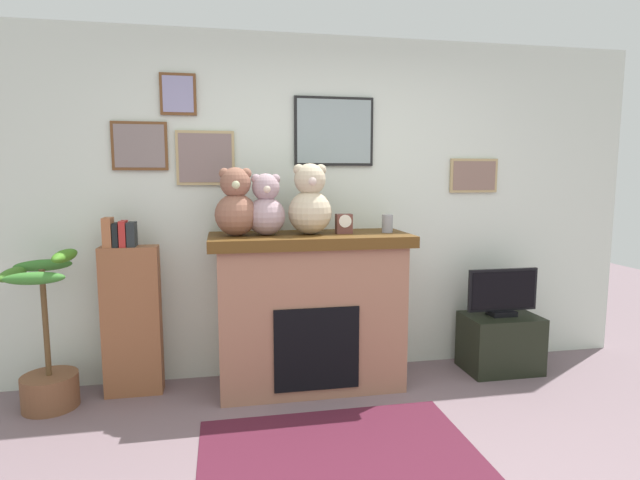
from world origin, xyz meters
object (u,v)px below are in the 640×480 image
(teddy_bear_cream, at_px, (236,205))
(teddy_bear_grey, at_px, (266,208))
(television, at_px, (503,293))
(mantel_clock, at_px, (344,224))
(tv_stand, at_px, (500,343))
(bookshelf, at_px, (131,315))
(teddy_bear_brown, at_px, (310,203))
(candle_jar, at_px, (387,224))
(fireplace, at_px, (310,310))
(potted_plant, at_px, (47,356))

(teddy_bear_cream, relative_size, teddy_bear_grey, 1.10)
(television, xyz_separation_m, mantel_clock, (-1.29, -0.00, 0.58))
(tv_stand, distance_m, television, 0.41)
(tv_stand, bearing_deg, bookshelf, 177.96)
(bookshelf, distance_m, teddy_bear_brown, 1.49)
(tv_stand, relative_size, teddy_bear_cream, 1.21)
(teddy_bear_grey, bearing_deg, candle_jar, 0.04)
(fireplace, distance_m, teddy_bear_grey, 0.82)
(mantel_clock, distance_m, teddy_bear_cream, 0.78)
(bookshelf, xyz_separation_m, potted_plant, (-0.52, -0.13, -0.22))
(candle_jar, bearing_deg, teddy_bear_cream, -179.97)
(fireplace, distance_m, tv_stand, 1.58)
(mantel_clock, xyz_separation_m, teddy_bear_grey, (-0.56, 0.00, 0.12))
(fireplace, xyz_separation_m, teddy_bear_grey, (-0.31, -0.02, 0.76))
(fireplace, distance_m, television, 1.54)
(tv_stand, height_order, television, television)
(fireplace, bearing_deg, teddy_bear_brown, -90.02)
(teddy_bear_brown, bearing_deg, teddy_bear_cream, 180.00)
(bookshelf, height_order, teddy_bear_grey, teddy_bear_grey)
(television, xyz_separation_m, teddy_bear_cream, (-2.06, -0.00, 0.72))
(mantel_clock, height_order, teddy_bear_brown, teddy_bear_brown)
(fireplace, height_order, teddy_bear_brown, teddy_bear_brown)
(bookshelf, relative_size, teddy_bear_cream, 2.67)
(bookshelf, xyz_separation_m, candle_jar, (1.84, -0.10, 0.63))
(teddy_bear_brown, bearing_deg, tv_stand, 0.15)
(candle_jar, bearing_deg, mantel_clock, -179.72)
(potted_plant, relative_size, teddy_bear_grey, 2.48)
(tv_stand, height_order, mantel_clock, mantel_clock)
(bookshelf, bearing_deg, teddy_bear_cream, -7.96)
(candle_jar, xyz_separation_m, teddy_bear_grey, (-0.89, -0.00, 0.13))
(tv_stand, bearing_deg, potted_plant, -179.49)
(fireplace, height_order, bookshelf, bookshelf)
(teddy_bear_grey, bearing_deg, mantel_clock, -0.11)
(bookshelf, height_order, mantel_clock, mantel_clock)
(bookshelf, relative_size, potted_plant, 1.18)
(fireplace, bearing_deg, teddy_bear_cream, -177.99)
(tv_stand, bearing_deg, fireplace, 179.47)
(potted_plant, xyz_separation_m, candle_jar, (2.37, 0.03, 0.84))
(potted_plant, height_order, candle_jar, candle_jar)
(bookshelf, distance_m, tv_stand, 2.83)
(mantel_clock, bearing_deg, television, 0.16)
(tv_stand, bearing_deg, teddy_bear_cream, -179.89)
(bookshelf, xyz_separation_m, mantel_clock, (1.51, -0.11, 0.63))
(potted_plant, height_order, television, potted_plant)
(potted_plant, relative_size, television, 1.86)
(teddy_bear_grey, bearing_deg, potted_plant, -179.01)
(fireplace, xyz_separation_m, teddy_bear_brown, (-0.00, -0.02, 0.79))
(mantel_clock, bearing_deg, teddy_bear_brown, 179.78)
(tv_stand, distance_m, teddy_bear_cream, 2.35)
(potted_plant, relative_size, candle_jar, 8.15)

